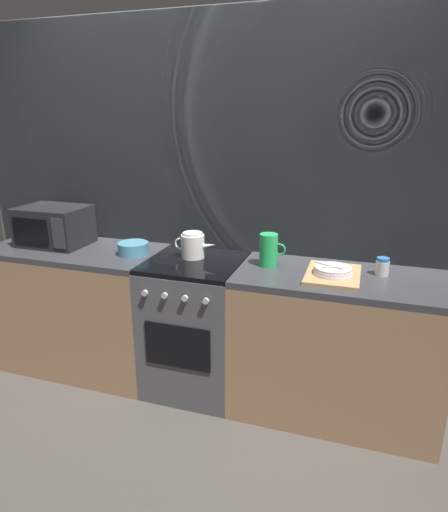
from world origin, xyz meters
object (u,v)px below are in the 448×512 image
Objects in this scene: pitcher at (269,250)px; spice_jar at (382,267)px; kettle at (193,245)px; dish_pile at (333,273)px; stove_unit at (196,325)px; microwave at (54,226)px; mixing_bowl at (133,248)px.

pitcher is 1.90× the size of spice_jar.
dish_pile is at bearing -5.43° from kettle.
microwave is (-1.07, 0.04, 0.59)m from stove_unit.
pitcher is (0.90, 0.05, 0.06)m from mixing_bowl.
spice_jar is at bearing 23.27° from dish_pile.
kettle is 0.71× the size of dish_pile.
kettle is 0.50m from pitcher.
dish_pile is 0.29m from spice_jar.
kettle reaches higher than mixing_bowl.
mixing_bowl is (0.64, -0.04, -0.10)m from microwave.
microwave is at bearing 177.98° from stove_unit.
mixing_bowl is at bearing -176.71° from spice_jar.
kettle reaches higher than spice_jar.
dish_pile is 3.81× the size of spice_jar.
microwave is 4.38× the size of spice_jar.
spice_jar reaches higher than dish_pile.
microwave reaches higher than pitcher.
kettle is at bearing -178.55° from spice_jar.
mixing_bowl is 0.50× the size of dish_pile.
stove_unit is 4.50× the size of pitcher.
spice_jar is at bearing 3.44° from pitcher.
microwave is at bearing -179.56° from pitcher.
microwave is 1.62× the size of kettle.
pitcher reaches higher than spice_jar.
kettle is 1.42× the size of mixing_bowl.
spice_jar is (1.12, 0.09, 0.50)m from stove_unit.
microwave is 1.93m from dish_pile.
stove_unit is at bearing -2.02° from microwave.
spice_jar is (1.56, 0.09, 0.01)m from mixing_bowl.
stove_unit is at bearing -173.91° from pitcher.
mixing_bowl reaches higher than stove_unit.
pitcher is (1.54, 0.01, -0.03)m from microwave.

